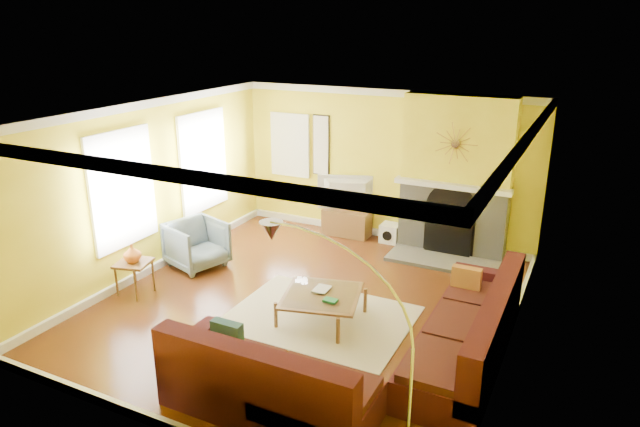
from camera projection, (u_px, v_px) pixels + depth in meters
The scene contains 27 objects.
floor at pixel (307, 304), 8.13m from camera, with size 5.50×6.00×0.02m, color brown.
ceiling at pixel (306, 112), 7.25m from camera, with size 5.50×6.00×0.02m, color white.
wall_back at pixel (384, 165), 10.24m from camera, with size 5.50×0.02×2.70m, color yellow.
wall_front at pixel (152, 310), 5.14m from camera, with size 5.50×0.02×2.70m, color yellow.
wall_left at pixel (149, 188), 8.85m from camera, with size 0.02×6.00×2.70m, color yellow.
wall_right at pixel (520, 248), 6.53m from camera, with size 0.02×6.00×2.70m, color yellow.
baseboard at pixel (307, 299), 8.11m from camera, with size 5.50×6.00×0.12m, color white, non-canonical shape.
crown_molding at pixel (306, 118), 7.27m from camera, with size 5.50×6.00×0.12m, color white, non-canonical shape.
window_left_near at pixel (203, 161), 9.89m from camera, with size 0.06×1.22×1.72m, color white.
window_left_far at pixel (122, 189), 8.28m from camera, with size 0.06×1.22×1.72m, color white.
window_back at pixel (290, 145), 10.93m from camera, with size 0.82×0.06×1.22m, color white.
wall_art at pixel (321, 145), 10.65m from camera, with size 0.34×0.04×1.14m, color white.
fireplace at pixel (456, 177), 9.50m from camera, with size 1.80×0.40×2.70m, color gray, non-canonical shape.
mantel at pixel (452, 186), 9.33m from camera, with size 1.92×0.22×0.08m, color white.
hearth at pixel (442, 261), 9.46m from camera, with size 1.80×0.70×0.06m, color gray.
sunburst at pixel (455, 144), 9.11m from camera, with size 0.70×0.04×0.70m, color olive, non-canonical shape.
rug at pixel (320, 317), 7.72m from camera, with size 2.40×1.80×0.02m, color beige.
sectional_sofa at pixel (363, 320), 6.76m from camera, with size 3.10×3.70×0.90m, color #45161A, non-canonical shape.
coffee_table at pixel (322, 307), 7.60m from camera, with size 0.99×0.99×0.39m, color white, non-canonical shape.
media_console at pixel (347, 222), 10.63m from camera, with size 0.88×0.40×0.48m, color brown.
tv at pixel (347, 194), 10.45m from camera, with size 1.11×0.15×0.64m, color black.
subwoofer at pixel (390, 233), 10.32m from camera, with size 0.33×0.33×0.33m, color white.
armchair at pixel (197, 244), 9.22m from camera, with size 0.81×0.84×0.76m, color slate.
side_table at pixel (135, 278), 8.33m from camera, with size 0.46×0.46×0.51m, color brown, non-canonical shape.
vase at pixel (132, 253), 8.21m from camera, with size 0.26×0.26×0.27m, color orange.
book at pixel (315, 288), 7.68m from camera, with size 0.20×0.27×0.03m, color white.
arc_lamp at pixel (345, 355), 4.89m from camera, with size 1.39×0.36×2.20m, color silver, non-canonical shape.
Camera 1 is at (3.40, -6.44, 3.83)m, focal length 32.00 mm.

